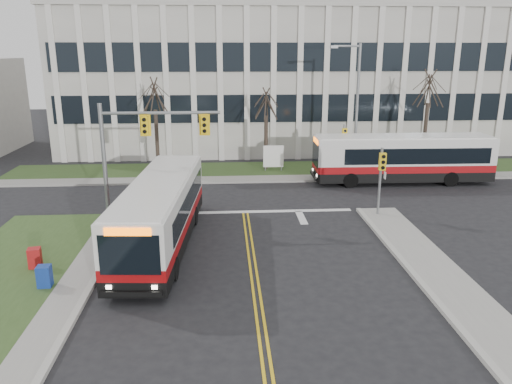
% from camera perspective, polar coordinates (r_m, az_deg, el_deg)
% --- Properties ---
extents(ground, '(120.00, 120.00, 0.00)m').
position_cam_1_polar(ground, '(20.41, -0.22, -9.53)').
color(ground, black).
rests_on(ground, ground).
extents(sidewalk_west, '(1.20, 26.00, 0.14)m').
position_cam_1_polar(sidewalk_west, '(17.02, -24.37, -16.43)').
color(sidewalk_west, '#9E9B93').
rests_on(sidewalk_west, ground).
extents(sidewalk_east, '(2.00, 26.00, 0.14)m').
position_cam_1_polar(sidewalk_east, '(18.15, 26.11, -14.53)').
color(sidewalk_east, '#9E9B93').
rests_on(sidewalk_east, ground).
extents(sidewalk_cross, '(44.00, 1.60, 0.14)m').
position_cam_1_polar(sidewalk_cross, '(35.23, 6.41, 1.56)').
color(sidewalk_cross, '#9E9B93').
rests_on(sidewalk_cross, ground).
extents(building_lawn, '(44.00, 5.00, 0.12)m').
position_cam_1_polar(building_lawn, '(37.91, 5.68, 2.61)').
color(building_lawn, '#334D21').
rests_on(building_lawn, ground).
extents(office_building, '(40.00, 16.00, 12.00)m').
position_cam_1_polar(office_building, '(48.84, 3.57, 12.70)').
color(office_building, beige).
rests_on(office_building, ground).
extents(mast_arm_signal, '(6.11, 0.38, 6.20)m').
position_cam_1_polar(mast_arm_signal, '(26.33, -13.56, 5.64)').
color(mast_arm_signal, slate).
rests_on(mast_arm_signal, ground).
extents(signal_pole_near, '(0.34, 0.39, 3.80)m').
position_cam_1_polar(signal_pole_near, '(27.35, 14.11, 2.21)').
color(signal_pole_near, slate).
rests_on(signal_pole_near, ground).
extents(signal_pole_far, '(0.34, 0.39, 3.80)m').
position_cam_1_polar(signal_pole_far, '(35.35, 10.00, 5.51)').
color(signal_pole_far, slate).
rests_on(signal_pole_far, ground).
extents(streetlight, '(2.15, 0.25, 9.20)m').
position_cam_1_polar(streetlight, '(35.95, 11.22, 9.96)').
color(streetlight, slate).
rests_on(streetlight, ground).
extents(directory_sign, '(1.50, 0.12, 2.00)m').
position_cam_1_polar(directory_sign, '(36.86, 2.00, 4.06)').
color(directory_sign, slate).
rests_on(directory_sign, ground).
extents(tree_left, '(1.80, 1.80, 7.70)m').
position_cam_1_polar(tree_left, '(36.85, -11.51, 10.59)').
color(tree_left, '#42352B').
rests_on(tree_left, ground).
extents(tree_mid, '(1.80, 1.80, 6.82)m').
position_cam_1_polar(tree_mid, '(36.92, 1.17, 9.92)').
color(tree_mid, '#42352B').
rests_on(tree_mid, ground).
extents(tree_right, '(1.80, 1.80, 8.25)m').
position_cam_1_polar(tree_right, '(39.50, 19.16, 10.95)').
color(tree_right, '#42352B').
rests_on(tree_right, ground).
extents(bus_main, '(3.26, 11.55, 3.04)m').
position_cam_1_polar(bus_main, '(23.25, -10.80, -2.52)').
color(bus_main, silver).
rests_on(bus_main, ground).
extents(bus_cross, '(11.90, 2.77, 3.16)m').
position_cam_1_polar(bus_cross, '(35.29, 16.37, 3.56)').
color(bus_cross, silver).
rests_on(bus_cross, ground).
extents(newspaper_box_blue, '(0.52, 0.47, 0.95)m').
position_cam_1_polar(newspaper_box_blue, '(20.75, -23.01, -9.00)').
color(newspaper_box_blue, navy).
rests_on(newspaper_box_blue, ground).
extents(newspaper_box_red, '(0.57, 0.53, 0.95)m').
position_cam_1_polar(newspaper_box_red, '(22.63, -23.94, -7.03)').
color(newspaper_box_red, '#A11416').
rests_on(newspaper_box_red, ground).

